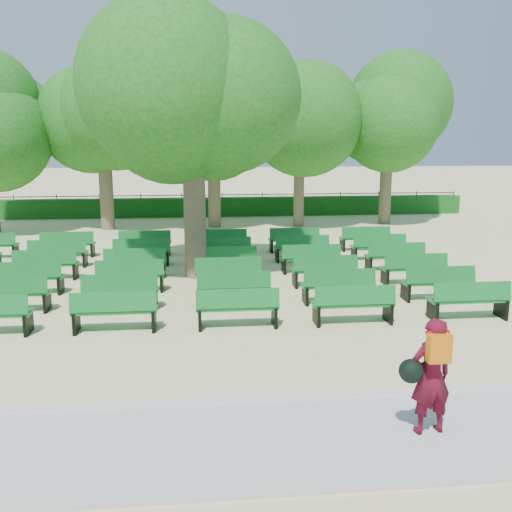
{
  "coord_description": "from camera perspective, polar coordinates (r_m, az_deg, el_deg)",
  "views": [
    {
      "loc": [
        -0.27,
        -13.93,
        3.82
      ],
      "look_at": [
        1.08,
        -1.0,
        1.1
      ],
      "focal_mm": 40.0,
      "sensor_mm": 36.0,
      "label": 1
    }
  ],
  "objects": [
    {
      "name": "tree_among",
      "position": [
        15.58,
        -6.39,
        14.81
      ],
      "size": [
        4.97,
        4.97,
        6.92
      ],
      "color": "brown",
      "rests_on": "ground"
    },
    {
      "name": "hedge",
      "position": [
        28.13,
        -5.38,
        4.89
      ],
      "size": [
        26.0,
        0.7,
        0.9
      ],
      "primitive_type": "cube",
      "color": "#165819",
      "rests_on": "ground"
    },
    {
      "name": "fence",
      "position": [
        28.58,
        -5.38,
        4.09
      ],
      "size": [
        26.0,
        0.1,
        1.02
      ],
      "primitive_type": null,
      "color": "black",
      "rests_on": "ground"
    },
    {
      "name": "tree_line",
      "position": [
        24.23,
        -5.25,
        2.7
      ],
      "size": [
        21.8,
        6.8,
        7.04
      ],
      "primitive_type": null,
      "color": "#236C1D",
      "rests_on": "ground"
    },
    {
      "name": "curb",
      "position": [
        8.56,
        -3.65,
        -14.35
      ],
      "size": [
        30.0,
        0.12,
        0.1
      ],
      "primitive_type": "cube",
      "color": "silver",
      "rests_on": "ground"
    },
    {
      "name": "person",
      "position": [
        7.72,
        16.98,
        -11.27
      ],
      "size": [
        0.75,
        0.47,
        1.55
      ],
      "rotation": [
        0.0,
        0.0,
        3.29
      ],
      "color": "#4F0B19",
      "rests_on": "ground"
    },
    {
      "name": "ground",
      "position": [
        14.44,
        -4.68,
        -3.56
      ],
      "size": [
        120.0,
        120.0,
        0.0
      ],
      "primitive_type": "plane",
      "color": "beige"
    },
    {
      "name": "paving",
      "position": [
        7.55,
        -3.27,
        -18.33
      ],
      "size": [
        30.0,
        2.2,
        0.06
      ],
      "primitive_type": "cube",
      "color": "beige",
      "rests_on": "ground"
    },
    {
      "name": "bench_array",
      "position": [
        15.4,
        -7.54,
        -2.31
      ],
      "size": [
        1.71,
        0.62,
        1.06
      ],
      "rotation": [
        0.0,
        0.0,
        0.06
      ],
      "color": "#136F27",
      "rests_on": "ground"
    }
  ]
}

